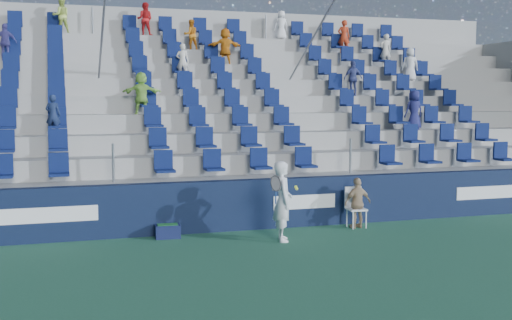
# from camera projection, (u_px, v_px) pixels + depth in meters

# --- Properties ---
(ground) EXTENTS (70.00, 70.00, 0.00)m
(ground) POSITION_uv_depth(u_px,v_px,m) (289.00, 261.00, 12.38)
(ground) COLOR #2A6345
(ground) RESTS_ON ground
(sponsor_wall) EXTENTS (24.00, 0.32, 1.20)m
(sponsor_wall) POSITION_uv_depth(u_px,v_px,m) (244.00, 205.00, 15.32)
(sponsor_wall) COLOR #0E1833
(sponsor_wall) RESTS_ON ground
(grandstand) EXTENTS (24.00, 8.17, 6.63)m
(grandstand) POSITION_uv_depth(u_px,v_px,m) (198.00, 130.00, 20.01)
(grandstand) COLOR gray
(grandstand) RESTS_ON ground
(tennis_player) EXTENTS (0.69, 0.72, 1.77)m
(tennis_player) POSITION_uv_depth(u_px,v_px,m) (283.00, 201.00, 14.06)
(tennis_player) COLOR white
(tennis_player) RESTS_ON ground
(line_judge_chair) EXTENTS (0.46, 0.47, 0.98)m
(line_judge_chair) POSITION_uv_depth(u_px,v_px,m) (355.00, 204.00, 15.64)
(line_judge_chair) COLOR white
(line_judge_chair) RESTS_ON ground
(line_judge) EXTENTS (0.75, 0.38, 1.23)m
(line_judge) POSITION_uv_depth(u_px,v_px,m) (358.00, 203.00, 15.49)
(line_judge) COLOR tan
(line_judge) RESTS_ON ground
(ball_bin) EXTENTS (0.58, 0.40, 0.31)m
(ball_bin) POSITION_uv_depth(u_px,v_px,m) (168.00, 230.00, 14.42)
(ball_bin) COLOR #10173D
(ball_bin) RESTS_ON ground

